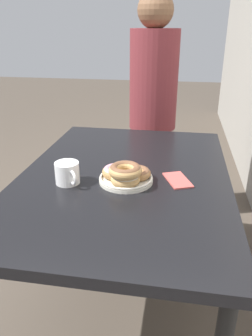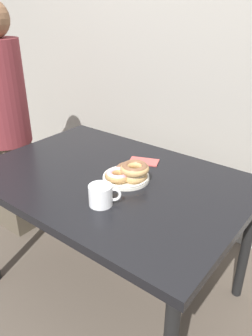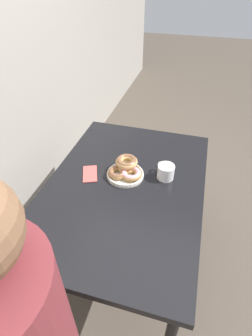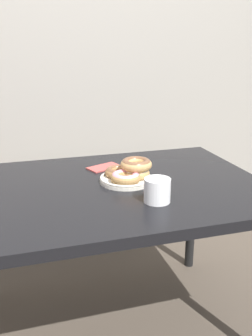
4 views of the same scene
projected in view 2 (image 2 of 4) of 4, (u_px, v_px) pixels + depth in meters
The scene contains 7 objects.
ground_plane at pixel (75, 322), 1.65m from camera, with size 14.00×14.00×0.00m, color #4C4238.
wall_back at pixel (203, 30), 1.85m from camera, with size 8.00×0.05×2.60m.
dining_table at pixel (111, 188), 1.57m from camera, with size 1.26×0.87×0.70m.
donut_plate at pixel (128, 173), 1.49m from camera, with size 0.23×0.22×0.09m.
coffee_mug at pixel (101, 195), 1.31m from camera, with size 0.11×0.11×0.09m.
person_figure at pixel (4, 122), 2.03m from camera, with size 0.33×0.31×1.47m.
napkin at pixel (144, 161), 1.68m from camera, with size 0.17×0.13×0.01m.
Camera 2 is at (0.89, -0.73, 1.43)m, focal length 35.00 mm.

